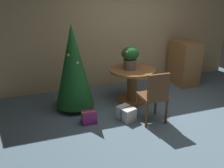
# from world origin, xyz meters

# --- Properties ---
(ground_plane) EXTENTS (6.60, 6.60, 0.00)m
(ground_plane) POSITION_xyz_m (0.00, 0.00, 0.00)
(ground_plane) COLOR slate
(back_wall_panel) EXTENTS (6.00, 0.10, 2.60)m
(back_wall_panel) POSITION_xyz_m (0.00, 2.20, 1.30)
(back_wall_panel) COLOR tan
(back_wall_panel) RESTS_ON ground_plane
(round_dining_table) EXTENTS (0.92, 0.92, 0.71)m
(round_dining_table) POSITION_xyz_m (-0.22, 1.10, 0.45)
(round_dining_table) COLOR brown
(round_dining_table) RESTS_ON ground_plane
(flower_vase) EXTENTS (0.35, 0.35, 0.45)m
(flower_vase) POSITION_xyz_m (-0.26, 1.12, 0.96)
(flower_vase) COLOR #665B51
(flower_vase) RESTS_ON round_dining_table
(wooden_chair_near) EXTENTS (0.43, 0.42, 0.93)m
(wooden_chair_near) POSITION_xyz_m (-0.22, 0.17, 0.53)
(wooden_chair_near) COLOR brown
(wooden_chair_near) RESTS_ON ground_plane
(holiday_tree) EXTENTS (0.74, 0.74, 1.65)m
(holiday_tree) POSITION_xyz_m (-1.39, 1.16, 0.87)
(holiday_tree) COLOR brown
(holiday_tree) RESTS_ON ground_plane
(gift_box_cream) EXTENTS (0.33, 0.38, 0.24)m
(gift_box_cream) POSITION_xyz_m (-0.62, 0.42, 0.12)
(gift_box_cream) COLOR silver
(gift_box_cream) RESTS_ON ground_plane
(gift_box_purple) EXTENTS (0.27, 0.20, 0.21)m
(gift_box_purple) POSITION_xyz_m (-1.28, 0.53, 0.10)
(gift_box_purple) COLOR #9E287A
(gift_box_purple) RESTS_ON ground_plane
(wooden_cabinet) EXTENTS (0.51, 0.72, 1.05)m
(wooden_cabinet) POSITION_xyz_m (1.41, 1.64, 0.53)
(wooden_cabinet) COLOR #9E6B3D
(wooden_cabinet) RESTS_ON ground_plane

